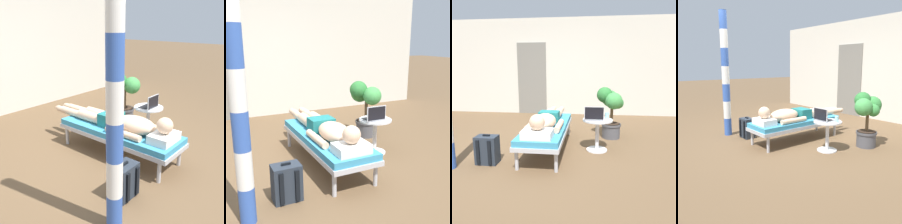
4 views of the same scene
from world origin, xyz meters
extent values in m
plane|color=brown|center=(0.00, 0.00, 0.00)|extent=(40.00, 40.00, 0.00)
cube|color=beige|center=(0.23, 3.01, 1.35)|extent=(7.60, 0.20, 2.70)
cube|color=slate|center=(-0.78, 2.90, 1.02)|extent=(0.84, 0.03, 2.04)
cylinder|color=#B7B7BC|center=(-0.03, 0.86, 0.14)|extent=(0.05, 0.05, 0.28)
cylinder|color=#B7B7BC|center=(0.50, 0.86, 0.14)|extent=(0.05, 0.05, 0.28)
cylinder|color=#B7B7BC|center=(-0.03, -0.81, 0.14)|extent=(0.05, 0.05, 0.28)
cylinder|color=#B7B7BC|center=(0.50, -0.81, 0.14)|extent=(0.05, 0.05, 0.28)
cube|color=#B7B7BC|center=(0.23, 0.02, 0.31)|extent=(0.63, 1.86, 0.06)
cube|color=teal|center=(0.23, 0.02, 0.38)|extent=(0.60, 1.83, 0.08)
cube|color=white|center=(0.23, -0.70, 0.47)|extent=(0.40, 0.28, 0.11)
sphere|color=beige|center=(0.23, -0.70, 0.64)|extent=(0.21, 0.21, 0.21)
ellipsoid|color=beige|center=(0.23, -0.26, 0.54)|extent=(0.35, 0.60, 0.23)
cylinder|color=beige|center=(0.01, -0.21, 0.46)|extent=(0.09, 0.55, 0.09)
cylinder|color=beige|center=(0.45, -0.21, 0.46)|extent=(0.09, 0.55, 0.09)
cube|color=#1E7272|center=(0.23, 0.17, 0.52)|extent=(0.33, 0.26, 0.19)
cylinder|color=beige|center=(0.15, 0.51, 0.49)|extent=(0.15, 0.42, 0.15)
cylinder|color=beige|center=(0.15, 0.94, 0.47)|extent=(0.11, 0.44, 0.11)
ellipsoid|color=beige|center=(0.15, 1.23, 0.47)|extent=(0.09, 0.20, 0.10)
cylinder|color=beige|center=(0.32, 0.51, 0.49)|extent=(0.15, 0.42, 0.15)
cylinder|color=beige|center=(0.32, 0.94, 0.47)|extent=(0.11, 0.44, 0.11)
ellipsoid|color=beige|center=(0.32, 1.23, 0.47)|extent=(0.09, 0.20, 0.10)
cylinder|color=silver|center=(1.05, 0.04, 0.01)|extent=(0.34, 0.34, 0.02)
cylinder|color=silver|center=(1.05, 0.04, 0.26)|extent=(0.06, 0.06, 0.48)
cylinder|color=silver|center=(1.05, 0.04, 0.51)|extent=(0.48, 0.48, 0.02)
cube|color=silver|center=(0.99, 0.04, 0.53)|extent=(0.31, 0.22, 0.02)
cube|color=black|center=(0.99, 0.05, 0.54)|extent=(0.27, 0.15, 0.00)
cube|color=silver|center=(0.99, -0.07, 0.64)|extent=(0.31, 0.01, 0.21)
cube|color=black|center=(0.99, -0.08, 0.64)|extent=(0.29, 0.00, 0.19)
cylinder|color=#99D8E5|center=(1.20, 0.10, 0.57)|extent=(0.06, 0.06, 0.10)
cube|color=#262D38|center=(-0.51, -0.65, 0.20)|extent=(0.30, 0.20, 0.40)
cube|color=#262D38|center=(-0.51, -0.53, 0.13)|extent=(0.23, 0.04, 0.18)
cube|color=black|center=(-0.59, -0.76, 0.20)|extent=(0.04, 0.02, 0.34)
cube|color=black|center=(-0.43, -0.76, 0.20)|extent=(0.04, 0.02, 0.34)
cube|color=black|center=(-0.51, -0.65, 0.41)|extent=(0.10, 0.02, 0.02)
cylinder|color=#4C4C51|center=(1.33, 0.76, 0.14)|extent=(0.34, 0.34, 0.28)
cylinder|color=#4C4C51|center=(1.33, 0.76, 0.26)|extent=(0.37, 0.37, 0.04)
cylinder|color=#332319|center=(1.33, 0.76, 0.29)|extent=(0.31, 0.31, 0.01)
cylinder|color=brown|center=(1.33, 0.76, 0.47)|extent=(0.06, 0.06, 0.37)
sphere|color=#38843D|center=(1.44, 0.77, 0.68)|extent=(0.22, 0.22, 0.22)
sphere|color=#38843D|center=(1.31, 0.94, 0.74)|extent=(0.32, 0.32, 0.32)
sphere|color=#2D7233|center=(1.19, 0.79, 0.83)|extent=(0.30, 0.30, 0.30)
sphere|color=#429347|center=(1.35, 0.61, 0.74)|extent=(0.31, 0.31, 0.31)
camera|label=1|loc=(-2.53, -2.16, 1.88)|focal=42.59mm
camera|label=2|loc=(-1.22, -3.31, 1.67)|focal=45.56mm
camera|label=3|loc=(0.92, -3.46, 1.33)|focal=35.50mm
camera|label=4|loc=(3.84, -3.01, 1.46)|focal=39.71mm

